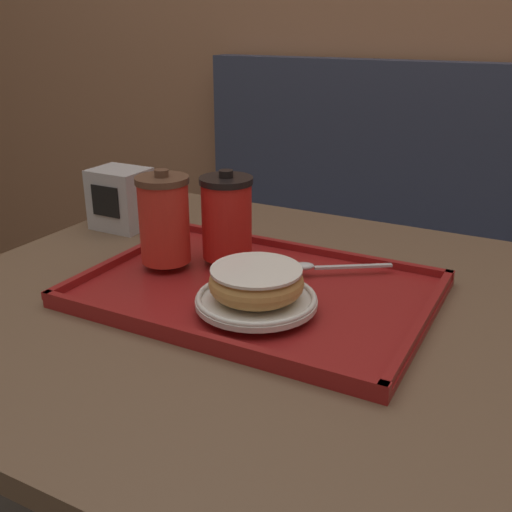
# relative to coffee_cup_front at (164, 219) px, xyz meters

# --- Properties ---
(booth_bench) EXTENTS (1.23, 0.44, 1.00)m
(booth_bench) POSITION_rel_coffee_cup_front_xyz_m (0.12, 0.86, -0.50)
(booth_bench) COLOR #33384C
(booth_bench) RESTS_ON ground_plane
(cafe_table) EXTENTS (0.97, 0.88, 0.72)m
(cafe_table) POSITION_rel_coffee_cup_front_xyz_m (0.17, -0.01, -0.26)
(cafe_table) COLOR brown
(cafe_table) RESTS_ON ground_plane
(serving_tray) EXTENTS (0.51, 0.36, 0.02)m
(serving_tray) POSITION_rel_coffee_cup_front_xyz_m (0.17, -0.00, -0.09)
(serving_tray) COLOR maroon
(serving_tray) RESTS_ON cafe_table
(coffee_cup_front) EXTENTS (0.08, 0.08, 0.15)m
(coffee_cup_front) POSITION_rel_coffee_cup_front_xyz_m (0.00, 0.00, 0.00)
(coffee_cup_front) COLOR red
(coffee_cup_front) RESTS_ON serving_tray
(coffee_cup_rear) EXTENTS (0.09, 0.09, 0.14)m
(coffee_cup_rear) POSITION_rel_coffee_cup_front_xyz_m (0.08, 0.06, -0.00)
(coffee_cup_rear) COLOR red
(coffee_cup_rear) RESTS_ON serving_tray
(plate_with_chocolate_donut) EXTENTS (0.17, 0.17, 0.01)m
(plate_with_chocolate_donut) POSITION_rel_coffee_cup_front_xyz_m (0.20, -0.07, -0.06)
(plate_with_chocolate_donut) COLOR white
(plate_with_chocolate_donut) RESTS_ON serving_tray
(donut_chocolate_glazed) EXTENTS (0.13, 0.13, 0.04)m
(donut_chocolate_glazed) POSITION_rel_coffee_cup_front_xyz_m (0.20, -0.07, -0.04)
(donut_chocolate_glazed) COLOR tan
(donut_chocolate_glazed) RESTS_ON plate_with_chocolate_donut
(spoon) EXTENTS (0.14, 0.10, 0.01)m
(spoon) POSITION_rel_coffee_cup_front_xyz_m (0.23, 0.08, -0.07)
(spoon) COLOR silver
(spoon) RESTS_ON serving_tray
(napkin_dispenser) EXTENTS (0.11, 0.09, 0.12)m
(napkin_dispenser) POSITION_rel_coffee_cup_front_xyz_m (-0.22, 0.15, -0.04)
(napkin_dispenser) COLOR #B7B7BC
(napkin_dispenser) RESTS_ON cafe_table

